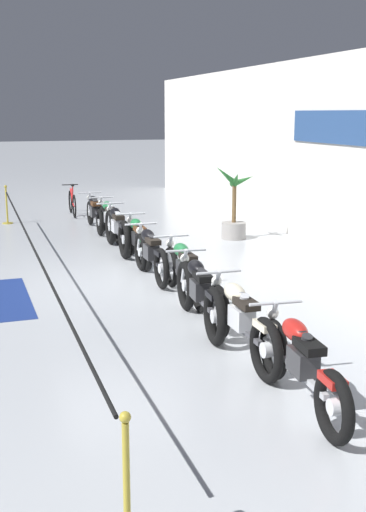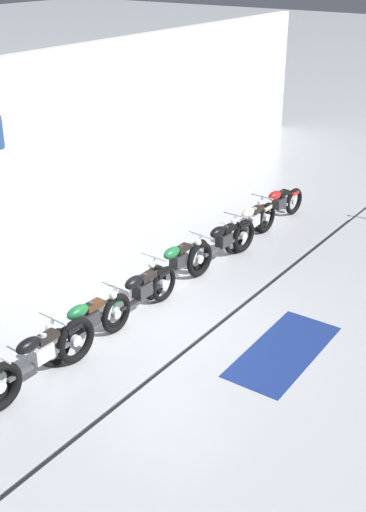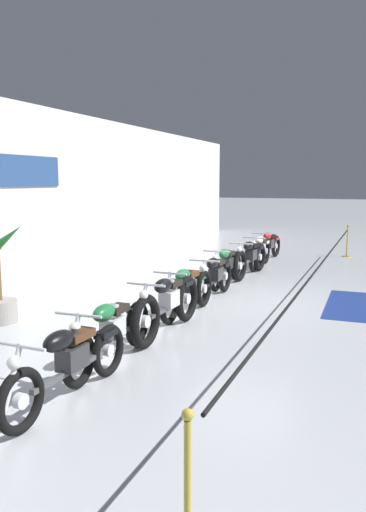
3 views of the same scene
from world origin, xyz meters
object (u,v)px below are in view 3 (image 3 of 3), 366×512
(motorcycle_green_1, at_px, (111,332))
(floor_banner, at_px, (355,305))
(motorcycle_black_2, at_px, (168,304))
(stanchion_mid_left, at_px, (347,246))
(motorcycle_black_4, at_px, (215,277))
(stanchion_far_left, at_px, (311,284))
(motorcycle_green_5, at_px, (226,266))
(motorcycle_green_3, at_px, (186,290))
(motorcycle_red_8, at_px, (269,245))
(motorcycle_black_6, at_px, (250,258))
(motorcycle_black_0, at_px, (69,362))
(motorcycle_cream_7, at_px, (260,251))

(motorcycle_green_1, bearing_deg, floor_banner, -31.81)
(motorcycle_black_2, relative_size, stanchion_mid_left, 2.24)
(motorcycle_black_4, distance_m, stanchion_far_left, 2.60)
(stanchion_mid_left, bearing_deg, motorcycle_green_5, 158.06)
(motorcycle_green_3, height_order, motorcycle_red_8, motorcycle_red_8)
(motorcycle_black_6, height_order, motorcycle_red_8, motorcycle_black_6)
(motorcycle_black_0, distance_m, motorcycle_black_2, 2.71)
(motorcycle_cream_7, height_order, stanchion_mid_left, stanchion_mid_left)
(motorcycle_green_3, bearing_deg, motorcycle_black_6, -2.18)
(motorcycle_green_5, bearing_deg, motorcycle_black_2, -176.57)
(motorcycle_black_2, xyz_separation_m, floor_banner, (3.06, -2.70, -0.48))
(motorcycle_black_0, relative_size, motorcycle_black_4, 1.07)
(motorcycle_black_4, relative_size, motorcycle_red_8, 0.96)
(floor_banner, bearing_deg, stanchion_mid_left, 4.32)
(motorcycle_black_2, height_order, stanchion_mid_left, stanchion_mid_left)
(motorcycle_green_5, distance_m, motorcycle_red_8, 4.11)
(motorcycle_green_3, bearing_deg, stanchion_mid_left, -14.79)
(motorcycle_green_3, bearing_deg, motorcycle_green_5, 1.61)
(motorcycle_cream_7, bearing_deg, motorcycle_black_4, -179.86)
(motorcycle_black_0, distance_m, motorcycle_black_6, 8.03)
(motorcycle_black_2, relative_size, motorcycle_green_5, 1.06)
(motorcycle_red_8, bearing_deg, stanchion_mid_left, -53.10)
(motorcycle_black_2, bearing_deg, motorcycle_green_5, 3.43)
(motorcycle_green_3, distance_m, motorcycle_green_5, 2.74)
(motorcycle_green_5, distance_m, stanchion_far_left, 3.69)
(motorcycle_black_6, distance_m, motorcycle_cream_7, 1.33)
(motorcycle_cream_7, xyz_separation_m, motorcycle_red_8, (1.43, 0.06, -0.02))
(floor_banner, bearing_deg, motorcycle_black_4, 99.24)
(motorcycle_green_1, distance_m, stanchion_mid_left, 11.50)
(motorcycle_cream_7, bearing_deg, stanchion_mid_left, -34.81)
(stanchion_far_left, height_order, floor_banner, stanchion_far_left)
(stanchion_far_left, bearing_deg, motorcycle_black_0, 151.29)
(motorcycle_green_3, relative_size, motorcycle_cream_7, 0.97)
(motorcycle_green_3, distance_m, motorcycle_red_8, 6.85)
(stanchion_far_left, height_order, stanchion_mid_left, same)
(motorcycle_black_6, bearing_deg, motorcycle_black_2, -179.95)
(motorcycle_black_4, xyz_separation_m, stanchion_far_left, (-1.44, -2.14, 0.30))
(stanchion_far_left, relative_size, stanchion_mid_left, 13.30)
(motorcycle_black_2, bearing_deg, motorcycle_black_0, 179.80)
(motorcycle_cream_7, xyz_separation_m, stanchion_far_left, (-5.52, -2.15, 0.29))
(motorcycle_black_2, bearing_deg, motorcycle_green_3, 7.45)
(motorcycle_black_4, bearing_deg, motorcycle_cream_7, 0.14)
(motorcycle_black_4, distance_m, motorcycle_red_8, 5.51)
(motorcycle_cream_7, bearing_deg, motorcycle_red_8, 2.44)
(motorcycle_black_2, distance_m, motorcycle_black_4, 2.57)
(motorcycle_black_0, distance_m, motorcycle_green_3, 3.93)
(motorcycle_green_1, bearing_deg, motorcycle_black_6, -1.24)
(motorcycle_green_3, height_order, motorcycle_cream_7, motorcycle_cream_7)
(motorcycle_black_0, distance_m, stanchion_far_left, 4.38)
(motorcycle_green_3, bearing_deg, motorcycle_green_1, -179.86)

